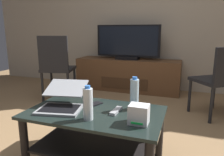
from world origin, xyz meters
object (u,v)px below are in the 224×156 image
at_px(dining_chair, 220,78).
at_px(tv_remote, 116,111).
at_px(water_bottle_near, 88,104).
at_px(coffee_table, 95,128).
at_px(cell_phone, 93,104).
at_px(router_box, 139,114).
at_px(media_cabinet, 128,75).
at_px(side_chair, 56,65).
at_px(laptop, 63,100).
at_px(water_bottle_far, 134,94).
at_px(television, 128,43).

distance_m(dining_chair, tv_remote, 1.53).
bearing_deg(dining_chair, water_bottle_near, -124.03).
xyz_separation_m(coffee_table, tv_remote, (0.16, 0.04, 0.15)).
bearing_deg(cell_phone, router_box, -3.62).
xyz_separation_m(media_cabinet, router_box, (0.70, -2.26, 0.22)).
relative_size(cell_phone, tv_remote, 0.88).
bearing_deg(router_box, coffee_table, 163.73).
xyz_separation_m(side_chair, laptop, (0.89, -1.25, -0.05)).
bearing_deg(side_chair, water_bottle_far, -37.36).
distance_m(coffee_table, router_box, 0.43).
height_order(dining_chair, laptop, dining_chair).
xyz_separation_m(coffee_table, cell_phone, (-0.07, 0.13, 0.14)).
xyz_separation_m(laptop, water_bottle_far, (0.54, 0.15, 0.06)).
distance_m(dining_chair, water_bottle_far, 1.38).
bearing_deg(water_bottle_far, side_chair, 142.64).
xyz_separation_m(media_cabinet, side_chair, (-0.83, -0.92, 0.26)).
bearing_deg(laptop, television, 91.69).
bearing_deg(water_bottle_near, water_bottle_far, 50.06).
bearing_deg(cell_phone, laptop, -120.75).
relative_size(water_bottle_far, tv_remote, 1.61).
distance_m(media_cabinet, tv_remote, 2.18).
distance_m(side_chair, cell_phone, 1.56).
bearing_deg(television, cell_phone, -82.47).
relative_size(side_chair, tv_remote, 5.99).
distance_m(water_bottle_near, tv_remote, 0.26).
bearing_deg(television, tv_remote, -76.75).
xyz_separation_m(coffee_table, television, (-0.33, 2.13, 0.53)).
bearing_deg(water_bottle_far, tv_remote, -136.63).
distance_m(side_chair, laptop, 1.53).
relative_size(television, dining_chair, 1.27).
height_order(coffee_table, side_chair, side_chair).
relative_size(television, side_chair, 1.14).
height_order(television, cell_phone, television).
relative_size(dining_chair, tv_remote, 5.35).
bearing_deg(tv_remote, television, 106.66).
bearing_deg(television, water_bottle_far, -73.08).
xyz_separation_m(water_bottle_far, tv_remote, (-0.11, -0.11, -0.11)).
bearing_deg(laptop, router_box, -8.26).
bearing_deg(laptop, water_bottle_near, -26.16).
distance_m(coffee_table, side_chair, 1.71).
relative_size(media_cabinet, dining_chair, 2.08).
height_order(router_box, water_bottle_near, water_bottle_near).
distance_m(router_box, cell_phone, 0.49).
xyz_separation_m(dining_chair, cell_phone, (-1.08, -1.18, -0.06)).
distance_m(television, side_chair, 1.25).
bearing_deg(dining_chair, laptop, -134.13).
bearing_deg(router_box, media_cabinet, 107.15).
xyz_separation_m(side_chair, water_bottle_far, (1.43, -1.09, 0.01)).
bearing_deg(coffee_table, side_chair, 133.25).
bearing_deg(dining_chair, media_cabinet, 147.84).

